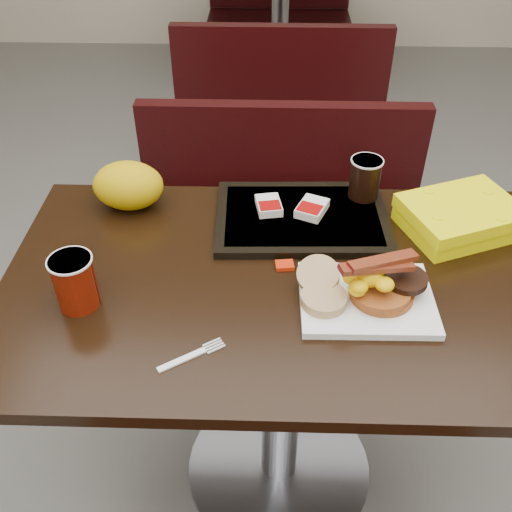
{
  "coord_description": "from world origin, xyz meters",
  "views": [
    {
      "loc": [
        -0.04,
        -0.91,
        1.56
      ],
      "look_at": [
        -0.07,
        0.01,
        0.8
      ],
      "focal_mm": 40.62,
      "sensor_mm": 36.0,
      "label": 1
    }
  ],
  "objects_px": {
    "bench_far_s": "(280,86)",
    "pancake_stack": "(382,291)",
    "bench_far_n": "(279,3)",
    "hashbrown_sleeve_right": "(312,208)",
    "bench_near_n": "(281,228)",
    "hashbrown_sleeve_left": "(269,205)",
    "platter": "(366,299)",
    "coffee_cup_far": "(365,178)",
    "coffee_cup_near": "(75,282)",
    "paper_bag": "(128,186)",
    "tray": "(302,218)",
    "clamshell": "(460,217)",
    "knife": "(406,290)",
    "table_near": "(282,390)",
    "fork": "(182,360)",
    "table_far": "(280,36)"
  },
  "relations": [
    {
      "from": "bench_far_s",
      "to": "pancake_stack",
      "type": "relative_size",
      "value": 7.84
    },
    {
      "from": "bench_far_n",
      "to": "hashbrown_sleeve_right",
      "type": "relative_size",
      "value": 12.31
    },
    {
      "from": "bench_near_n",
      "to": "hashbrown_sleeve_left",
      "type": "height_order",
      "value": "hashbrown_sleeve_left"
    },
    {
      "from": "platter",
      "to": "coffee_cup_far",
      "type": "bearing_deg",
      "value": 84.36
    },
    {
      "from": "bench_far_s",
      "to": "coffee_cup_near",
      "type": "distance_m",
      "value": 2.08
    },
    {
      "from": "paper_bag",
      "to": "pancake_stack",
      "type": "bearing_deg",
      "value": -29.6
    },
    {
      "from": "pancake_stack",
      "to": "hashbrown_sleeve_right",
      "type": "xyz_separation_m",
      "value": [
        -0.13,
        0.28,
        0.0
      ]
    },
    {
      "from": "tray",
      "to": "clamshell",
      "type": "xyz_separation_m",
      "value": [
        0.36,
        -0.02,
        0.02
      ]
    },
    {
      "from": "bench_near_n",
      "to": "knife",
      "type": "relative_size",
      "value": 5.95
    },
    {
      "from": "bench_near_n",
      "to": "hashbrown_sleeve_left",
      "type": "distance_m",
      "value": 0.63
    },
    {
      "from": "tray",
      "to": "paper_bag",
      "type": "distance_m",
      "value": 0.42
    },
    {
      "from": "table_near",
      "to": "pancake_stack",
      "type": "xyz_separation_m",
      "value": [
        0.19,
        -0.06,
        0.4
      ]
    },
    {
      "from": "table_near",
      "to": "hashbrown_sleeve_right",
      "type": "xyz_separation_m",
      "value": [
        0.06,
        0.22,
        0.4
      ]
    },
    {
      "from": "knife",
      "to": "coffee_cup_far",
      "type": "distance_m",
      "value": 0.33
    },
    {
      "from": "fork",
      "to": "coffee_cup_near",
      "type": "bearing_deg",
      "value": 114.57
    },
    {
      "from": "platter",
      "to": "pancake_stack",
      "type": "height_order",
      "value": "pancake_stack"
    },
    {
      "from": "knife",
      "to": "coffee_cup_far",
      "type": "relative_size",
      "value": 1.68
    },
    {
      "from": "tray",
      "to": "paper_bag",
      "type": "bearing_deg",
      "value": 171.1
    },
    {
      "from": "hashbrown_sleeve_right",
      "to": "pancake_stack",
      "type": "bearing_deg",
      "value": -42.35
    },
    {
      "from": "table_near",
      "to": "platter",
      "type": "distance_m",
      "value": 0.42
    },
    {
      "from": "tray",
      "to": "bench_near_n",
      "type": "bearing_deg",
      "value": 92.44
    },
    {
      "from": "table_near",
      "to": "table_far",
      "type": "height_order",
      "value": "same"
    },
    {
      "from": "bench_near_n",
      "to": "coffee_cup_near",
      "type": "relative_size",
      "value": 8.82
    },
    {
      "from": "fork",
      "to": "tray",
      "type": "bearing_deg",
      "value": 29.31
    },
    {
      "from": "table_near",
      "to": "bench_far_n",
      "type": "distance_m",
      "value": 3.3
    },
    {
      "from": "knife",
      "to": "tray",
      "type": "relative_size",
      "value": 0.42
    },
    {
      "from": "bench_far_n",
      "to": "coffee_cup_far",
      "type": "relative_size",
      "value": 10.0
    },
    {
      "from": "bench_near_n",
      "to": "hashbrown_sleeve_left",
      "type": "xyz_separation_m",
      "value": [
        -0.04,
        -0.47,
        0.42
      ]
    },
    {
      "from": "table_near",
      "to": "bench_near_n",
      "type": "bearing_deg",
      "value": 90.0
    },
    {
      "from": "coffee_cup_near",
      "to": "paper_bag",
      "type": "distance_m",
      "value": 0.35
    },
    {
      "from": "pancake_stack",
      "to": "knife",
      "type": "distance_m",
      "value": 0.07
    },
    {
      "from": "bench_near_n",
      "to": "hashbrown_sleeve_left",
      "type": "bearing_deg",
      "value": -95.08
    },
    {
      "from": "coffee_cup_far",
      "to": "clamshell",
      "type": "relative_size",
      "value": 0.4
    },
    {
      "from": "coffee_cup_far",
      "to": "paper_bag",
      "type": "xyz_separation_m",
      "value": [
        -0.57,
        -0.03,
        -0.01
      ]
    },
    {
      "from": "coffee_cup_far",
      "to": "bench_far_s",
      "type": "bearing_deg",
      "value": 96.67
    },
    {
      "from": "table_near",
      "to": "clamshell",
      "type": "xyz_separation_m",
      "value": [
        0.4,
        0.19,
        0.41
      ]
    },
    {
      "from": "coffee_cup_far",
      "to": "bench_far_n",
      "type": "bearing_deg",
      "value": 93.58
    },
    {
      "from": "table_far",
      "to": "coffee_cup_far",
      "type": "distance_m",
      "value": 2.36
    },
    {
      "from": "paper_bag",
      "to": "bench_far_n",
      "type": "bearing_deg",
      "value": 82.9
    },
    {
      "from": "table_near",
      "to": "table_far",
      "type": "bearing_deg",
      "value": 90.0
    },
    {
      "from": "hashbrown_sleeve_right",
      "to": "clamshell",
      "type": "height_order",
      "value": "clamshell"
    },
    {
      "from": "bench_near_n",
      "to": "platter",
      "type": "distance_m",
      "value": 0.88
    },
    {
      "from": "pancake_stack",
      "to": "tray",
      "type": "distance_m",
      "value": 0.31
    },
    {
      "from": "bench_near_n",
      "to": "tray",
      "type": "xyz_separation_m",
      "value": [
        0.04,
        -0.49,
        0.4
      ]
    },
    {
      "from": "table_near",
      "to": "hashbrown_sleeve_right",
      "type": "distance_m",
      "value": 0.46
    },
    {
      "from": "coffee_cup_near",
      "to": "coffee_cup_far",
      "type": "height_order",
      "value": "coffee_cup_far"
    },
    {
      "from": "bench_near_n",
      "to": "paper_bag",
      "type": "bearing_deg",
      "value": -130.65
    },
    {
      "from": "bench_near_n",
      "to": "tray",
      "type": "height_order",
      "value": "tray"
    },
    {
      "from": "pancake_stack",
      "to": "paper_bag",
      "type": "height_order",
      "value": "paper_bag"
    },
    {
      "from": "table_near",
      "to": "bench_near_n",
      "type": "height_order",
      "value": "table_near"
    }
  ]
}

